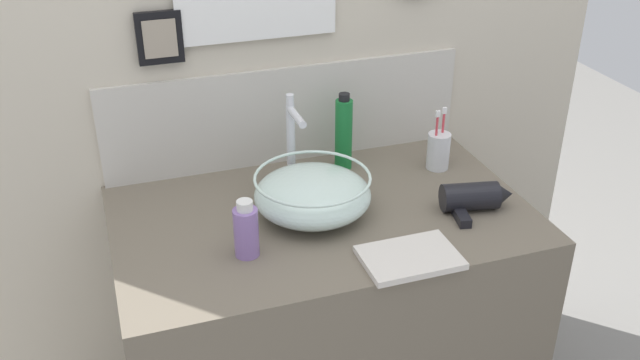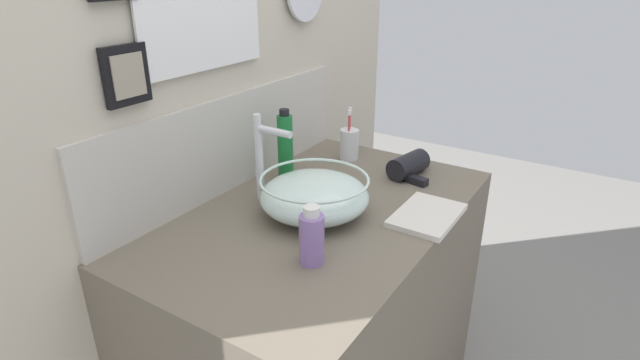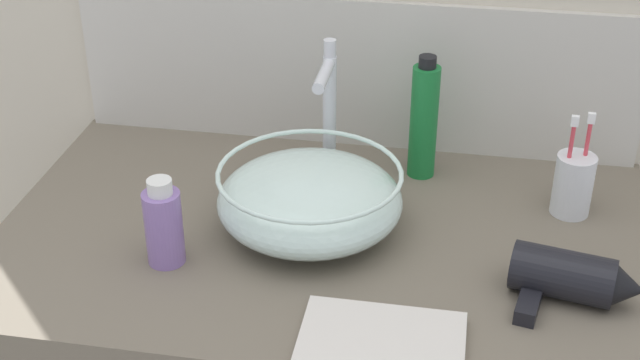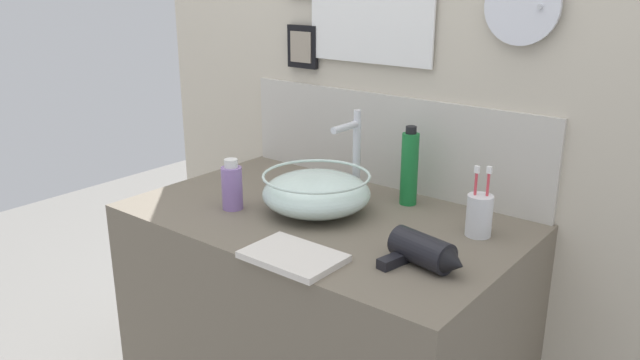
{
  "view_description": "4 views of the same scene",
  "coord_description": "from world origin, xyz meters",
  "views": [
    {
      "loc": [
        -0.51,
        -1.5,
        1.8
      ],
      "look_at": [
        -0.01,
        0.0,
        0.94
      ],
      "focal_mm": 40.0,
      "sensor_mm": 36.0,
      "label": 1
    },
    {
      "loc": [
        -1.06,
        -0.67,
        1.49
      ],
      "look_at": [
        -0.01,
        0.0,
        0.94
      ],
      "focal_mm": 28.0,
      "sensor_mm": 36.0,
      "label": 2
    },
    {
      "loc": [
        0.21,
        -1.2,
        1.65
      ],
      "look_at": [
        -0.01,
        0.0,
        0.94
      ],
      "focal_mm": 50.0,
      "sensor_mm": 36.0,
      "label": 3
    },
    {
      "loc": [
        1.0,
        -1.26,
        1.47
      ],
      "look_at": [
        -0.01,
        0.0,
        0.94
      ],
      "focal_mm": 35.0,
      "sensor_mm": 36.0,
      "label": 4
    }
  ],
  "objects": [
    {
      "name": "hand_towel",
      "position": [
        0.12,
        -0.27,
        0.85
      ],
      "size": [
        0.23,
        0.16,
        0.02
      ],
      "primitive_type": "cube",
      "color": "silver",
      "rests_on": "vanity_counter"
    },
    {
      "name": "toothbrush_cup",
      "position": [
        0.4,
        0.14,
        0.9
      ],
      "size": [
        0.07,
        0.07,
        0.18
      ],
      "color": "silver",
      "rests_on": "vanity_counter"
    },
    {
      "name": "faucet",
      "position": [
        -0.03,
        0.18,
        0.99
      ],
      "size": [
        0.02,
        0.13,
        0.26
      ],
      "color": "silver",
      "rests_on": "vanity_counter"
    },
    {
      "name": "shampoo_bottle",
      "position": [
        0.14,
        0.22,
        0.95
      ],
      "size": [
        0.05,
        0.05,
        0.23
      ],
      "color": "#197233",
      "rests_on": "vanity_counter"
    },
    {
      "name": "glass_bowl_sink",
      "position": [
        -0.03,
        0.01,
        0.9
      ],
      "size": [
        0.3,
        0.3,
        0.11
      ],
      "color": "silver",
      "rests_on": "vanity_counter"
    },
    {
      "name": "hair_drier",
      "position": [
        0.38,
        -0.11,
        0.88
      ],
      "size": [
        0.2,
        0.14,
        0.07
      ],
      "color": "black",
      "rests_on": "vanity_counter"
    },
    {
      "name": "soap_dispenser",
      "position": [
        -0.23,
        -0.12,
        0.91
      ],
      "size": [
        0.06,
        0.06,
        0.15
      ],
      "color": "#8C6BB2",
      "rests_on": "vanity_counter"
    }
  ]
}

